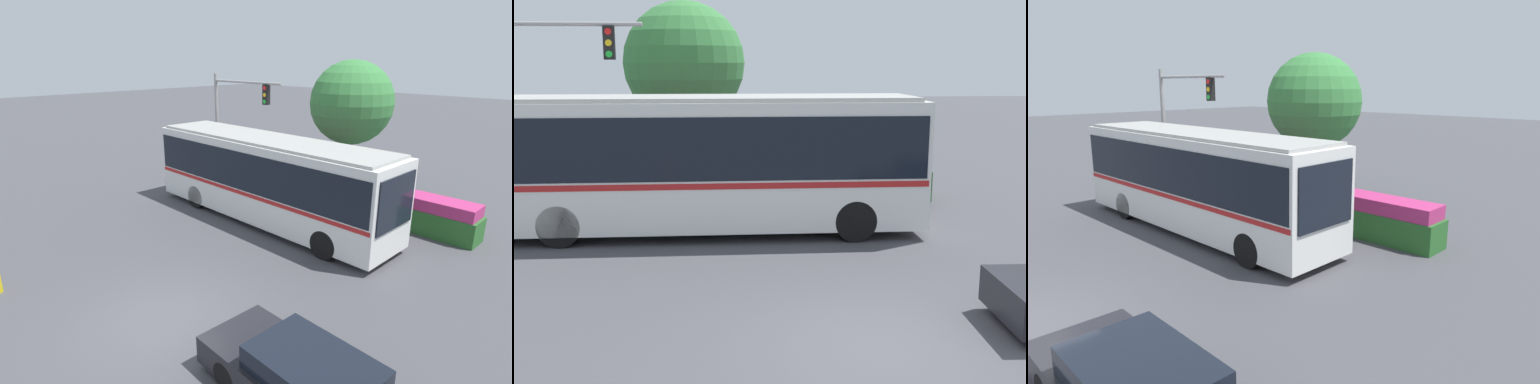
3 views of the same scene
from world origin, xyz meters
TOP-DOWN VIEW (x-y plane):
  - ground_plane at (0.00, 0.00)m, footprint 140.00×140.00m
  - city_bus at (-2.88, 6.78)m, footprint 11.08×2.63m
  - traffic_light_pole at (-7.72, 9.26)m, footprint 4.58×0.24m
  - flowering_hedge at (-1.24, 10.28)m, footprint 10.70×1.12m
  - street_tree_left at (-3.53, 13.51)m, footprint 4.16×4.16m

SIDE VIEW (x-z plane):
  - ground_plane at x=0.00m, z-range 0.00..0.00m
  - flowering_hedge at x=-1.24m, z-range -0.01..1.37m
  - city_bus at x=-2.88m, z-range 0.23..3.64m
  - traffic_light_pole at x=-7.72m, z-range 0.90..6.49m
  - street_tree_left at x=-3.53m, z-range 1.05..7.32m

